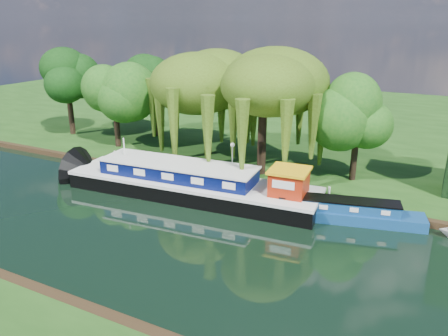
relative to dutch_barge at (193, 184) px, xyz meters
The scene contains 14 objects.
ground 5.77m from the dutch_barge, 86.17° to the right, with size 120.00×120.00×0.00m, color black.
far_bank 28.34m from the dutch_barge, 89.23° to the left, with size 120.00×52.00×0.45m, color #183F11.
dutch_barge is the anchor object (origin of this frame).
narrowboat 10.51m from the dutch_barge, ahead, with size 10.90×4.24×1.57m.
red_dinghy 7.13m from the dutch_barge, 168.93° to the left, with size 2.12×2.97×0.61m, color maroon.
willow_left 10.98m from the dutch_barge, 112.11° to the left, with size 7.52×7.52×9.01m.
willow_right 8.96m from the dutch_barge, 62.74° to the left, with size 7.47×7.47×9.10m.
tree_far_left 15.19m from the dutch_barge, 151.81° to the left, with size 4.88×4.88×7.86m.
tree_far_back 22.64m from the dutch_barge, 157.61° to the left, with size 4.93×4.93×8.28m.
tree_far_mid 17.41m from the dutch_barge, 133.93° to the left, with size 4.76×4.76×7.79m.
tree_far_right 13.34m from the dutch_barge, 37.73° to the left, with size 4.34×4.34×7.10m.
lamppost 5.11m from the dutch_barge, 79.67° to the left, with size 0.36×0.36×2.56m.
mooring_posts 2.73m from the dutch_barge, 92.53° to the left, with size 19.16×0.16×1.00m.
reeds_near 15.11m from the dutch_barge, 61.30° to the right, with size 33.70×1.50×1.10m.
Camera 1 is at (15.26, -19.91, 12.49)m, focal length 35.00 mm.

